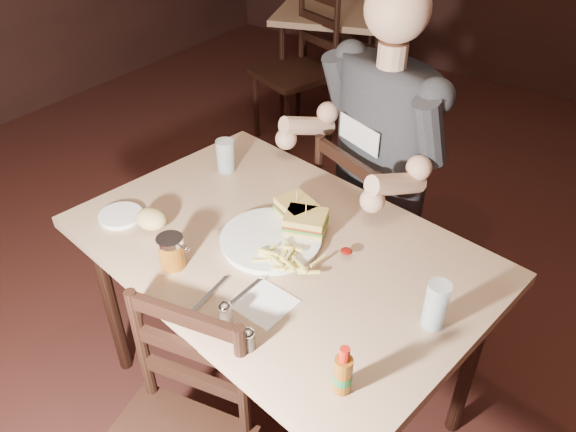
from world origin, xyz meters
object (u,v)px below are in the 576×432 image
Objects in this scene: bg_table at (339,21)px; chair_far at (374,232)px; diner at (376,123)px; syrup_dispenser at (171,252)px; bg_chair_near at (293,73)px; dinner_plate at (271,241)px; glass_right at (436,305)px; bg_chair_far at (373,35)px; main_table at (279,261)px; hot_sauce at (343,370)px; glass_left at (225,156)px; side_plate at (121,217)px.

bg_table is 1.17× the size of chair_far.
diner is 0.88m from syrup_dispenser.
bg_table is at bearing 108.57° from bg_chair_near.
glass_right is (0.56, -0.02, 0.06)m from dinner_plate.
chair_far is 2.55m from bg_chair_far.
main_table is at bearing -37.55° from bg_chair_near.
chair_far reaches higher than main_table.
hot_sauce is at bearing 136.57° from bg_chair_far.
dinner_plate is 2.98× the size of syrup_dispenser.
bg_chair_near reaches higher than hot_sauce.
bg_chair_far is (-1.19, 2.87, -0.26)m from main_table.
glass_left is at bearing 122.58° from syrup_dispenser.
main_table is at bearing 132.17° from bg_chair_far.
diner is 7.11× the size of hot_sauce.
diner is (-0.02, -0.05, 0.52)m from chair_far.
main_table is at bearing 141.53° from hot_sauce.
bg_chair_far is 6.87× the size of glass_left.
hot_sauce is at bearing -34.41° from glass_left.
glass_left reaches higher than chair_far.
bg_chair_far reaches higher than bg_table.
chair_far is at bearing 112.66° from hot_sauce.
glass_left is 1.00m from glass_right.
chair_far is 0.72m from dinner_plate.
diner is at bearing -55.30° from bg_table.
main_table is 2.14m from bg_chair_near.
chair_far is 8.34× the size of syrup_dispenser.
main_table is 0.68m from chair_far.
chair_far is 2.80× the size of dinner_plate.
hot_sauce is 0.98m from side_plate.
bg_table is at bearing 126.22° from glass_right.
bg_table is 0.60m from bg_chair_far.
bg_table is 1.01× the size of diner.
dinner_plate is 0.56m from glass_right.
dinner_plate is (1.16, -2.33, 0.10)m from bg_table.
chair_far is 0.91× the size of bg_chair_near.
diner is at bearing 36.62° from glass_left.
dinner_plate is at bearing -63.46° from bg_table.
bg_chair_far reaches higher than main_table.
dinner_plate is 0.31m from syrup_dispenser.
syrup_dispenser is at bearing -126.60° from main_table.
main_table is 1.38× the size of bg_table.
diner is 7.12× the size of glass_right.
bg_chair_far is at bearing 116.06° from syrup_dispenser.
dinner_plate reaches higher than side_plate.
syrup_dispenser is (-0.18, -0.26, 0.04)m from dinner_plate.
bg_chair_near is at bearing 124.47° from syrup_dispenser.
glass_left reaches higher than dinner_plate.
hot_sauce reaches higher than glass_left.
diner is at bearing -26.08° from bg_chair_near.
syrup_dispenser reaches higher than bg_table.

